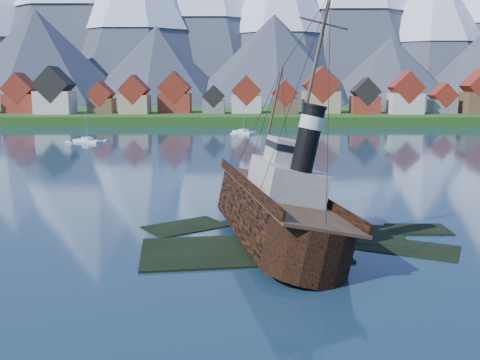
{
  "coord_description": "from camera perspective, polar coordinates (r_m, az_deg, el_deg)",
  "views": [
    {
      "loc": [
        -2.91,
        -47.91,
        15.08
      ],
      "look_at": [
        -3.29,
        6.0,
        5.0
      ],
      "focal_mm": 40.0,
      "sensor_mm": 36.0,
      "label": 1
    }
  ],
  "objects": [
    {
      "name": "ground",
      "position": [
        50.31,
        3.73,
        -6.87
      ],
      "size": [
        1400.0,
        1400.0,
        0.0
      ],
      "primitive_type": "plane",
      "color": "#162D40",
      "rests_on": "ground"
    },
    {
      "name": "shoal",
      "position": [
        52.59,
        5.53,
        -6.52
      ],
      "size": [
        31.71,
        21.24,
        1.14
      ],
      "color": "black",
      "rests_on": "ground"
    },
    {
      "name": "shore_bank",
      "position": [
        218.45,
        1.17,
        6.63
      ],
      "size": [
        600.0,
        80.0,
        3.2
      ],
      "primitive_type": "cube",
      "color": "#1F4915",
      "rests_on": "ground"
    },
    {
      "name": "seawall",
      "position": [
        180.56,
        1.33,
        5.8
      ],
      "size": [
        600.0,
        2.5,
        2.0
      ],
      "primitive_type": "cube",
      "color": "#3F3D38",
      "rests_on": "ground"
    },
    {
      "name": "town",
      "position": [
        202.45,
        -8.28,
        8.76
      ],
      "size": [
        250.96,
        16.69,
        17.3
      ],
      "color": "maroon",
      "rests_on": "ground"
    },
    {
      "name": "mountains",
      "position": [
        534.36,
        0.66,
        18.58
      ],
      "size": [
        965.0,
        340.0,
        205.0
      ],
      "color": "#2D333D",
      "rests_on": "ground"
    },
    {
      "name": "tugboat_wreck",
      "position": [
        52.89,
        3.08,
        -2.59
      ],
      "size": [
        7.08,
        30.49,
        24.16
      ],
      "rotation": [
        0.0,
        0.2,
        0.21
      ],
      "color": "black",
      "rests_on": "ground"
    },
    {
      "name": "sailboat_c",
      "position": [
        137.06,
        -15.96,
        3.97
      ],
      "size": [
        8.18,
        6.25,
        10.78
      ],
      "rotation": [
        0.0,
        0.0,
        1.0
      ],
      "color": "silver",
      "rests_on": "ground"
    },
    {
      "name": "sailboat_e",
      "position": [
        154.43,
        0.38,
        5.07
      ],
      "size": [
        6.8,
        8.51,
        10.22
      ],
      "rotation": [
        0.0,
        0.0,
        0.6
      ],
      "color": "silver",
      "rests_on": "ground"
    }
  ]
}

